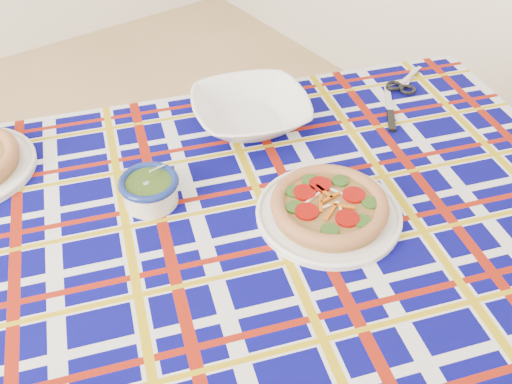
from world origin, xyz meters
TOP-DOWN VIEW (x-y plane):
  - dining_table at (0.48, -0.42)m, footprint 1.77×1.42m
  - tablecloth at (0.48, -0.42)m, footprint 1.81×1.46m
  - main_focaccia_plate at (0.64, -0.52)m, footprint 0.38×0.38m
  - pesto_bowl at (0.38, -0.27)m, footprint 0.14×0.14m
  - serving_bowl at (0.71, -0.16)m, footprint 0.36×0.36m
  - table_knife at (1.05, -0.29)m, footprint 0.16×0.17m
  - kitchen_scissors at (1.18, -0.25)m, footprint 0.20×0.14m

SIDE VIEW (x-z plane):
  - dining_table at x=0.48m, z-range 0.29..1.01m
  - tablecloth at x=0.48m, z-range 0.62..0.72m
  - table_knife at x=1.05m, z-range 0.72..0.73m
  - kitchen_scissors at x=1.18m, z-range 0.72..0.74m
  - main_focaccia_plate at x=0.64m, z-range 0.72..0.78m
  - serving_bowl at x=0.71m, z-range 0.72..0.79m
  - pesto_bowl at x=0.38m, z-range 0.72..0.80m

